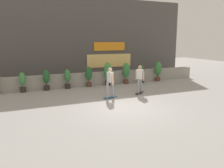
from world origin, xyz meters
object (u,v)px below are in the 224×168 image
potted_plant_4 (89,75)px  skater_by_wall_right (140,78)px  potted_plant_5 (108,72)px  potted_plant_3 (67,78)px  potted_plant_1 (22,82)px  potted_plant_8 (158,70)px  potted_plant_2 (46,79)px  potted_plant_7 (142,73)px  skater_by_wall_left (110,81)px  potted_plant_6 (126,72)px

potted_plant_4 → skater_by_wall_right: skater_by_wall_right is taller
potted_plant_4 → skater_by_wall_right: bearing=-57.0°
potted_plant_5 → potted_plant_3: bearing=-180.0°
potted_plant_1 → potted_plant_3: 2.76m
potted_plant_3 → potted_plant_8: (7.05, 0.00, 0.19)m
potted_plant_1 → potted_plant_2: potted_plant_2 is taller
potted_plant_5 → potted_plant_8: 4.19m
potted_plant_8 → potted_plant_5: bearing=180.0°
potted_plant_8 → potted_plant_2: bearing=180.0°
potted_plant_4 → potted_plant_7: potted_plant_4 is taller
potted_plant_3 → potted_plant_1: bearing=180.0°
potted_plant_3 → potted_plant_2: bearing=180.0°
skater_by_wall_right → potted_plant_2: bearing=146.7°
potted_plant_7 → skater_by_wall_left: size_ratio=0.76×
potted_plant_7 → potted_plant_3: bearing=-180.0°
potted_plant_4 → potted_plant_8: (5.59, -0.00, 0.10)m
potted_plant_4 → potted_plant_7: (4.12, 0.00, -0.07)m
potted_plant_6 → potted_plant_8: size_ratio=1.00×
skater_by_wall_right → potted_plant_3: bearing=137.9°
potted_plant_3 → skater_by_wall_right: 4.80m
potted_plant_5 → potted_plant_7: bearing=0.0°
potted_plant_5 → potted_plant_8: size_ratio=1.06×
potted_plant_1 → skater_by_wall_left: (4.28, -3.55, 0.28)m
potted_plant_1 → potted_plant_5: 5.63m
potted_plant_7 → potted_plant_4: bearing=180.0°
potted_plant_1 → potted_plant_4: size_ratio=0.89×
potted_plant_3 → potted_plant_6: bearing=0.0°
potted_plant_2 → skater_by_wall_right: (4.89, -3.22, 0.21)m
potted_plant_6 → skater_by_wall_left: bearing=-128.0°
potted_plant_3 → potted_plant_7: 5.59m
potted_plant_4 → skater_by_wall_left: 3.55m
potted_plant_8 → skater_by_wall_left: (-5.53, -3.55, 0.06)m
potted_plant_2 → potted_plant_5: bearing=0.0°
potted_plant_1 → potted_plant_7: 8.35m
skater_by_wall_left → potted_plant_3: bearing=113.2°
potted_plant_1 → potted_plant_6: (7.06, -0.00, 0.23)m
potted_plant_4 → potted_plant_5: bearing=0.0°
potted_plant_5 → skater_by_wall_right: 3.29m
potted_plant_5 → potted_plant_4: bearing=180.0°
potted_plant_1 → potted_plant_3: size_ratio=0.97×
potted_plant_5 → potted_plant_7: size_ratio=1.25×
potted_plant_3 → potted_plant_5: (2.86, 0.00, 0.25)m
potted_plant_1 → skater_by_wall_left: 5.57m
potted_plant_1 → potted_plant_8: bearing=-0.0°
skater_by_wall_right → skater_by_wall_left: size_ratio=1.00×
potted_plant_6 → skater_by_wall_right: bearing=-102.9°
potted_plant_2 → potted_plant_5: size_ratio=0.82×
potted_plant_8 → skater_by_wall_left: skater_by_wall_left is taller
potted_plant_2 → potted_plant_5: 4.20m
potted_plant_3 → potted_plant_7: (5.59, 0.00, 0.02)m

